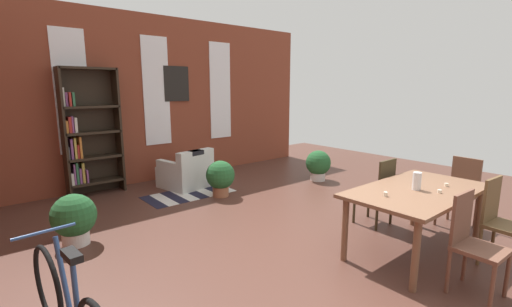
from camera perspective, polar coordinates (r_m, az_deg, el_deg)
The scene contains 21 objects.
ground_plane at distance 4.19m, azimuth 13.16°, elevation -16.55°, with size 11.92×11.92×0.00m, color #533128.
back_wall_brick at distance 7.49m, azimuth -16.14°, elevation 8.45°, with size 7.64×0.12×3.31m, color brown.
window_pane_0 at distance 6.93m, azimuth -27.89°, elevation 8.85°, with size 0.55×0.02×2.15m, color white.
window_pane_1 at distance 7.42m, azimuth -15.98°, elevation 9.72°, with size 0.55×0.02×2.15m, color white.
window_pane_2 at distance 8.17m, azimuth -5.86°, elevation 10.13°, with size 0.55×0.02×2.15m, color white.
dining_table at distance 4.42m, azimuth 24.88°, elevation -6.32°, with size 1.80×0.99×0.77m.
vase_on_table at distance 4.33m, azimuth 24.81°, elevation -4.12°, with size 0.09×0.09×0.20m, color silver.
tealight_candle_0 at distance 4.65m, azimuth 28.69°, elevation -4.51°, with size 0.04×0.04×0.04m, color silver.
tealight_candle_1 at distance 3.97m, azimuth 20.42°, elevation -6.25°, with size 0.04×0.04×0.05m, color silver.
tealight_candle_2 at distance 4.33m, azimuth 27.80°, elevation -5.50°, with size 0.04×0.04×0.04m, color silver.
dining_chair_near_right at distance 4.61m, azimuth 35.15°, elevation -8.83°, with size 0.42×0.42×0.95m.
dining_chair_head_right at distance 5.60m, azimuth 30.45°, elevation -5.14°, with size 0.43×0.43×0.95m.
dining_chair_far_right at distance 5.13m, azimuth 19.41°, elevation -5.61°, with size 0.40×0.40×0.95m.
dining_chair_near_left at distance 3.88m, azimuth 31.88°, elevation -11.99°, with size 0.42×0.42×0.95m.
bookshelf_tall at distance 6.83m, azimuth -25.79°, elevation 2.88°, with size 0.95×0.33×2.25m.
armchair_white at distance 6.88m, azimuth -11.28°, elevation -3.13°, with size 0.94×0.94×0.75m.
potted_plant_by_shelf at distance 7.32m, azimuth 10.14°, elevation -1.74°, with size 0.51×0.51×0.63m.
potted_plant_corner at distance 4.85m, azimuth -27.62°, elevation -9.28°, with size 0.53×0.53×0.64m.
potted_plant_window at distance 6.19m, azimuth -5.84°, elevation -3.79°, with size 0.51×0.51×0.64m.
striped_rug at distance 6.48m, azimuth -10.89°, elevation -6.50°, with size 1.57×0.78×0.01m.
framed_picture at distance 7.61m, azimuth -12.88°, elevation 11.05°, with size 0.56×0.03×0.72m, color black.
Camera 1 is at (-3.02, -2.20, 1.91)m, focal length 24.47 mm.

